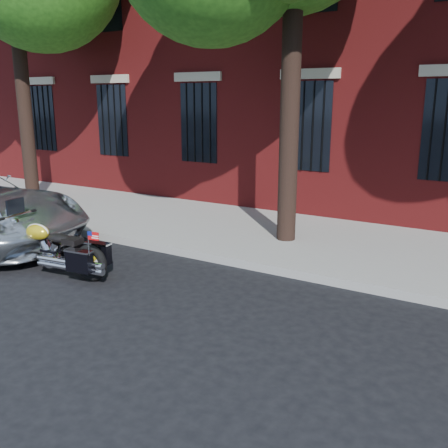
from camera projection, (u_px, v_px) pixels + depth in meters
The scene contains 4 objects.
ground at pixel (177, 288), 7.66m from camera, with size 120.00×120.00×0.00m, color black.
curb at pixel (224, 259), 8.78m from camera, with size 40.00×0.16×0.15m, color gray.
sidewalk at pixel (271, 235), 10.34m from camera, with size 40.00×3.60×0.15m, color gray.
motorcycle at pixel (54, 251), 8.12m from camera, with size 2.43×0.86×1.21m.
Camera 1 is at (4.36, -5.75, 2.83)m, focal length 40.00 mm.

